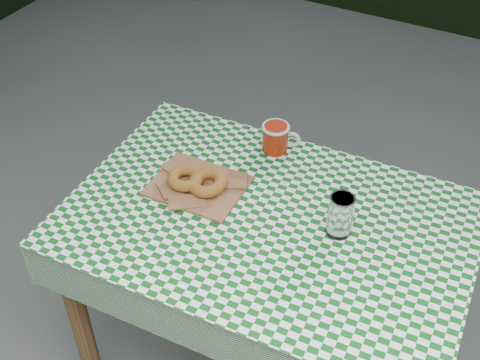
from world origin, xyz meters
name	(u,v)px	position (x,y,z in m)	size (l,w,h in m)	color
table	(264,305)	(-0.07, 0.01, 0.38)	(1.09, 0.73, 0.75)	brown
tablecloth	(268,220)	(-0.07, 0.01, 0.75)	(1.11, 0.75, 0.01)	#0B4C15
paper_bag	(198,185)	(-0.31, 0.03, 0.76)	(0.27, 0.21, 0.01)	#8F5B3E
bagel_front	(185,178)	(-0.34, 0.02, 0.79)	(0.11, 0.11, 0.03)	brown
bagel_back	(207,183)	(-0.28, 0.03, 0.79)	(0.11, 0.11, 0.04)	#A36821
coffee_mug	(275,138)	(-0.19, 0.30, 0.80)	(0.16, 0.16, 0.09)	maroon
drinking_glass	(340,215)	(0.12, 0.06, 0.82)	(0.07, 0.07, 0.12)	white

